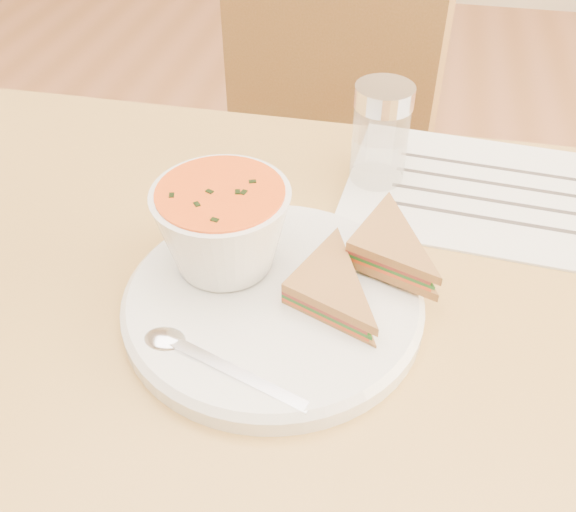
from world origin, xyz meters
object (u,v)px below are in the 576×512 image
(chair_far, at_px, (269,213))
(condiment_shaker, at_px, (380,135))
(soup_bowl, at_px, (223,231))
(plate, at_px, (273,302))
(dining_table, at_px, (287,503))

(chair_far, height_order, condiment_shaker, chair_far)
(soup_bowl, bearing_deg, chair_far, 98.60)
(plate, distance_m, soup_bowl, 0.08)
(soup_bowl, distance_m, condiment_shaker, 0.24)
(soup_bowl, height_order, condiment_shaker, condiment_shaker)
(dining_table, relative_size, chair_far, 1.04)
(dining_table, height_order, chair_far, chair_far)
(dining_table, xyz_separation_m, plate, (-0.01, -0.01, 0.38))
(plate, distance_m, condiment_shaker, 0.25)
(chair_far, distance_m, soup_bowl, 0.57)
(dining_table, bearing_deg, soup_bowl, 159.10)
(chair_far, relative_size, condiment_shaker, 8.08)
(chair_far, bearing_deg, plate, 123.99)
(plate, relative_size, condiment_shaker, 2.34)
(dining_table, height_order, plate, plate)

